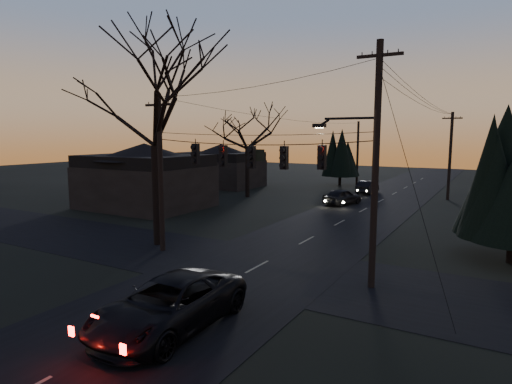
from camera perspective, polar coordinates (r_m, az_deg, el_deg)
The scene contains 16 objects.
ground_plane at distance 13.84m, azimuth -22.35°, elevation -20.19°, with size 160.00×160.00×0.00m, color black.
main_road at distance 29.72m, azimuth 9.82°, elevation -4.75°, with size 8.00×120.00×0.02m, color black.
cross_road at distance 20.91m, azimuth 0.16°, elevation -9.95°, with size 60.00×7.00×0.02m, color black.
utility_pole_right at distance 18.94m, azimuth 15.09°, elevation -12.16°, with size 5.00×0.30×10.00m, color black, non-canonical shape.
utility_pole_left at distance 24.34m, azimuth -12.30°, elevation -7.61°, with size 1.80×0.30×8.50m, color black, non-canonical shape.
utility_pole_far_r at distance 45.95m, azimuth 24.17°, elevation -0.95°, with size 1.80×0.30×8.50m, color black, non-canonical shape.
utility_pole_far_l at distance 55.98m, azimuth 13.26°, elevation 0.95°, with size 0.30×0.30×8.00m, color black, non-canonical shape.
span_signal_assembly at distance 20.08m, azimuth -0.43°, elevation 4.80°, with size 11.50×0.44×1.48m.
bare_tree_left at distance 24.94m, azimuth -13.53°, elevation 11.29°, with size 9.96×9.96×11.45m.
bare_tree_dist at distance 43.45m, azimuth -1.18°, elevation 8.38°, with size 6.42×6.42×9.87m.
evergreen_dist at distance 54.69m, azimuth 11.20°, elevation 4.95°, with size 3.41×3.41×6.61m.
house_left_near at distance 38.49m, azimuth -14.57°, elevation 2.13°, with size 10.00×8.00×5.60m.
house_left_far at distance 52.76m, azimuth -4.66°, elevation 3.56°, with size 9.00×7.00×5.20m.
suv_near at distance 14.70m, azimuth -11.46°, elevation -14.50°, with size 2.75×5.96×1.66m, color black.
sedan_oncoming_a at distance 39.61m, azimuth 11.43°, elevation -0.64°, with size 1.72×4.29×1.46m, color black.
sedan_oncoming_b at distance 47.87m, azimuth 14.65°, elevation 0.62°, with size 1.45×4.16×1.37m, color black.
Camera 1 is at (9.91, -7.30, 6.33)m, focal length 30.00 mm.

